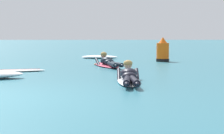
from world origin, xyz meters
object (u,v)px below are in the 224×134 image
surfer_near (129,77)px  surfer_far (108,63)px  channel_marker_buoy (163,52)px  drifting_surfboard (9,71)px

surfer_near → surfer_far: same height
channel_marker_buoy → surfer_far: bearing=-131.7°
surfer_near → surfer_far: 4.67m
surfer_near → channel_marker_buoy: size_ratio=2.78×
surfer_far → channel_marker_buoy: size_ratio=2.59×
surfer_near → drifting_surfboard: (-3.36, 2.81, -0.10)m
surfer_far → surfer_near: bearing=-85.3°
surfer_near → drifting_surfboard: surfer_near is taller
surfer_far → channel_marker_buoy: 3.46m
surfer_near → surfer_far: (-0.38, 4.65, -0.00)m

